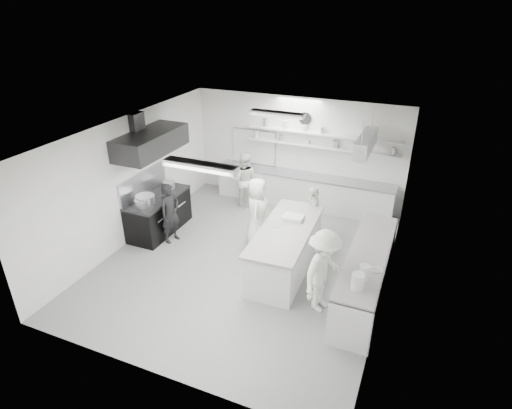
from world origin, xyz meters
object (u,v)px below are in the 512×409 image
at_px(stove, 159,215).
at_px(back_counter, 302,190).
at_px(cook_stove, 170,213).
at_px(cook_back, 244,180).
at_px(prep_island, 285,250).
at_px(right_counter, 366,275).

height_order(stove, back_counter, back_counter).
relative_size(back_counter, cook_stove, 3.34).
xyz_separation_m(stove, cook_stove, (0.56, -0.30, 0.30)).
bearing_deg(cook_back, stove, 41.78).
bearing_deg(prep_island, right_counter, -9.86).
height_order(stove, prep_island, prep_island).
xyz_separation_m(right_counter, prep_island, (-1.76, 0.23, 0.01)).
relative_size(prep_island, cook_back, 1.68).
bearing_deg(prep_island, cook_back, 127.47).
relative_size(stove, prep_island, 0.69).
distance_m(back_counter, right_counter, 4.13).
bearing_deg(prep_island, cook_stove, 176.28).
bearing_deg(cook_stove, stove, 76.68).
distance_m(prep_island, cook_back, 3.34).
bearing_deg(stove, right_counter, -6.52).
bearing_deg(back_counter, cook_stove, -127.13).
bearing_deg(cook_back, back_counter, -174.79).
bearing_deg(cook_stove, back_counter, -22.44).
bearing_deg(cook_stove, right_counter, -79.02).
xyz_separation_m(back_counter, cook_back, (-1.54, -0.61, 0.31)).
distance_m(right_counter, cook_back, 4.80).
height_order(right_counter, prep_island, prep_island).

